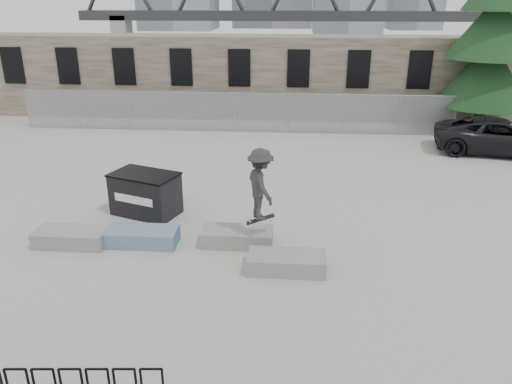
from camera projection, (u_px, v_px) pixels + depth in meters
ground at (184, 244)px, 14.27m from camera, size 120.00×120.00×0.00m
stone_wall at (242, 76)px, 28.47m from camera, size 36.00×2.58×4.50m
chainlink_fence at (235, 112)px, 25.46m from camera, size 22.06×0.06×2.02m
planter_far_left at (71, 237)px, 14.15m from camera, size 2.00×0.90×0.45m
planter_center_left at (142, 236)px, 14.19m from camera, size 2.00×0.90×0.45m
planter_center_right at (238, 236)px, 14.19m from camera, size 2.00×0.90×0.45m
planter_offset at (287, 262)px, 12.82m from camera, size 2.00×0.90×0.45m
dumpster at (146, 194)px, 16.00m from camera, size 2.39×1.91×1.37m
spruce_tree at (493, 34)px, 24.09m from camera, size 4.69×4.69×11.50m
truss_bridge at (352, 15)px, 62.94m from camera, size 70.00×3.00×9.80m
suv at (500, 136)px, 22.11m from camera, size 5.91×3.50×1.54m
skateboarder at (261, 185)px, 13.32m from camera, size 1.21×1.47×2.15m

